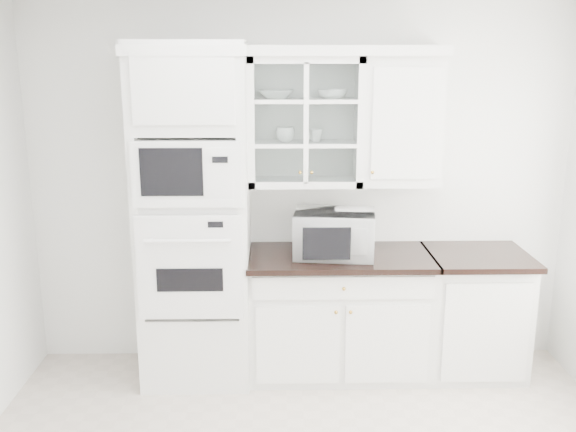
{
  "coord_description": "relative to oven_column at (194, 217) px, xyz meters",
  "views": [
    {
      "loc": [
        -0.18,
        -2.95,
        2.31
      ],
      "look_at": [
        -0.1,
        1.05,
        1.3
      ],
      "focal_mm": 40.0,
      "sensor_mm": 36.0,
      "label": 1
    }
  ],
  "objects": [
    {
      "name": "bowl_b",
      "position": [
        0.97,
        0.16,
        0.84
      ],
      "size": [
        0.23,
        0.23,
        0.06
      ],
      "primitive_type": "imported",
      "rotation": [
        0.0,
        0.0,
        0.12
      ],
      "color": "white",
      "rests_on": "upper_cabinet_glass"
    },
    {
      "name": "cup_a",
      "position": [
        0.64,
        0.15,
        0.56
      ],
      "size": [
        0.16,
        0.16,
        0.11
      ],
      "primitive_type": "imported",
      "rotation": [
        0.0,
        0.0,
        0.27
      ],
      "color": "white",
      "rests_on": "upper_cabinet_glass"
    },
    {
      "name": "countertop_microwave",
      "position": [
        0.99,
        -0.0,
        -0.12
      ],
      "size": [
        0.61,
        0.53,
        0.32
      ],
      "primitive_type": "imported",
      "rotation": [
        0.0,
        0.0,
        3.02
      ],
      "color": "white",
      "rests_on": "base_cabinet_run"
    },
    {
      "name": "crown_molding",
      "position": [
        0.68,
        0.14,
        1.14
      ],
      "size": [
        2.14,
        0.38,
        0.07
      ],
      "primitive_type": "cube",
      "color": "white",
      "rests_on": "room_shell"
    },
    {
      "name": "cup_b",
      "position": [
        0.86,
        0.17,
        0.56
      ],
      "size": [
        0.11,
        0.11,
        0.09
      ],
      "primitive_type": "imported",
      "rotation": [
        0.0,
        0.0,
        0.13
      ],
      "color": "white",
      "rests_on": "upper_cabinet_glass"
    },
    {
      "name": "oven_column",
      "position": [
        0.0,
        0.0,
        0.0
      ],
      "size": [
        0.76,
        0.68,
        2.4
      ],
      "color": "white",
      "rests_on": "ground"
    },
    {
      "name": "base_cabinet_run",
      "position": [
        1.03,
        0.03,
        -0.74
      ],
      "size": [
        1.32,
        0.67,
        0.92
      ],
      "color": "white",
      "rests_on": "ground"
    },
    {
      "name": "bowl_a",
      "position": [
        0.58,
        0.18,
        0.84
      ],
      "size": [
        0.26,
        0.26,
        0.06
      ],
      "primitive_type": "imported",
      "rotation": [
        0.0,
        0.0,
        -0.05
      ],
      "color": "white",
      "rests_on": "upper_cabinet_glass"
    },
    {
      "name": "extra_base_cabinet",
      "position": [
        2.03,
        0.03,
        -0.74
      ],
      "size": [
        0.72,
        0.67,
        0.92
      ],
      "color": "white",
      "rests_on": "ground"
    },
    {
      "name": "upper_cabinet_solid",
      "position": [
        1.46,
        0.17,
        0.65
      ],
      "size": [
        0.55,
        0.33,
        0.9
      ],
      "primitive_type": "cube",
      "color": "white",
      "rests_on": "room_shell"
    },
    {
      "name": "upper_cabinet_glass",
      "position": [
        0.78,
        0.17,
        0.65
      ],
      "size": [
        0.8,
        0.33,
        0.9
      ],
      "color": "white",
      "rests_on": "room_shell"
    },
    {
      "name": "room_shell",
      "position": [
        0.75,
        -0.99,
        0.58
      ],
      "size": [
        4.0,
        3.5,
        2.7
      ],
      "color": "white",
      "rests_on": "ground"
    }
  ]
}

